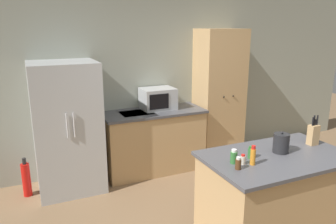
# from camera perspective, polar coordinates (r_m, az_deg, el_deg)

# --- Properties ---
(wall_back) EXTENTS (7.20, 0.06, 2.60)m
(wall_back) POSITION_cam_1_polar(r_m,az_deg,el_deg) (5.06, 0.01, 5.71)
(wall_back) COLOR #9EA393
(wall_back) RESTS_ON ground_plane
(refrigerator) EXTENTS (0.82, 0.74, 1.68)m
(refrigerator) POSITION_cam_1_polar(r_m,az_deg,el_deg) (4.38, -17.15, -2.61)
(refrigerator) COLOR #B7BABC
(refrigerator) RESTS_ON ground_plane
(back_counter) EXTENTS (1.48, 0.63, 0.91)m
(back_counter) POSITION_cam_1_polar(r_m,az_deg,el_deg) (4.84, -2.50, -5.02)
(back_counter) COLOR tan
(back_counter) RESTS_ON ground_plane
(pantry_cabinet) EXTENTS (0.70, 0.53, 2.06)m
(pantry_cabinet) POSITION_cam_1_polar(r_m,az_deg,el_deg) (5.23, 8.87, 2.80)
(pantry_cabinet) COLOR tan
(pantry_cabinet) RESTS_ON ground_plane
(kitchen_island) EXTENTS (1.41, 0.86, 0.91)m
(kitchen_island) POSITION_cam_1_polar(r_m,az_deg,el_deg) (3.50, 17.96, -14.03)
(kitchen_island) COLOR tan
(kitchen_island) RESTS_ON ground_plane
(microwave) EXTENTS (0.48, 0.38, 0.31)m
(microwave) POSITION_cam_1_polar(r_m,az_deg,el_deg) (4.79, -1.78, 2.35)
(microwave) COLOR #B2B5B7
(microwave) RESTS_ON back_counter
(knife_block) EXTENTS (0.10, 0.08, 0.31)m
(knife_block) POSITION_cam_1_polar(r_m,az_deg,el_deg) (3.69, 23.98, -3.55)
(knife_block) COLOR tan
(knife_block) RESTS_ON kitchen_island
(spice_bottle_tall_dark) EXTENTS (0.06, 0.06, 0.13)m
(spice_bottle_tall_dark) POSITION_cam_1_polar(r_m,az_deg,el_deg) (3.01, 11.39, -7.65)
(spice_bottle_tall_dark) COLOR #337033
(spice_bottle_tall_dark) RESTS_ON kitchen_island
(spice_bottle_short_red) EXTENTS (0.05, 0.05, 0.18)m
(spice_bottle_short_red) POSITION_cam_1_polar(r_m,az_deg,el_deg) (3.01, 14.58, -7.40)
(spice_bottle_short_red) COLOR orange
(spice_bottle_short_red) RESTS_ON kitchen_island
(spice_bottle_amber_oil) EXTENTS (0.05, 0.05, 0.11)m
(spice_bottle_amber_oil) POSITION_cam_1_polar(r_m,az_deg,el_deg) (2.90, 12.13, -8.78)
(spice_bottle_amber_oil) COLOR #563319
(spice_bottle_amber_oil) RESTS_ON kitchen_island
(spice_bottle_green_herb) EXTENTS (0.06, 0.06, 0.11)m
(spice_bottle_green_herb) POSITION_cam_1_polar(r_m,az_deg,el_deg) (3.16, 14.21, -6.88)
(spice_bottle_green_herb) COLOR #337033
(spice_bottle_green_herb) RESTS_ON kitchen_island
(spice_bottle_pale_salt) EXTENTS (0.05, 0.05, 0.09)m
(spice_bottle_pale_salt) POSITION_cam_1_polar(r_m,az_deg,el_deg) (3.01, 12.92, -8.07)
(spice_bottle_pale_salt) COLOR beige
(spice_bottle_pale_salt) RESTS_ON kitchen_island
(kettle) EXTENTS (0.15, 0.15, 0.21)m
(kettle) POSITION_cam_1_polar(r_m,az_deg,el_deg) (3.36, 19.10, -5.14)
(kettle) COLOR #232326
(kettle) RESTS_ON kitchen_island
(fire_extinguisher) EXTENTS (0.11, 0.11, 0.51)m
(fire_extinguisher) POSITION_cam_1_polar(r_m,az_deg,el_deg) (4.58, -23.44, -10.68)
(fire_extinguisher) COLOR red
(fire_extinguisher) RESTS_ON ground_plane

